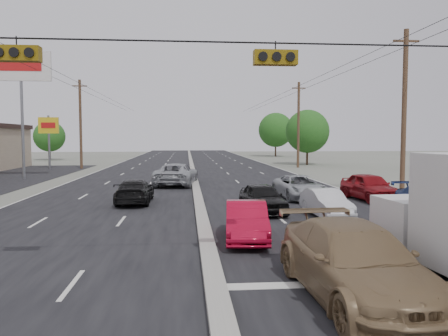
{
  "coord_description": "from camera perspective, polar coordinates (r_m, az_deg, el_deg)",
  "views": [
    {
      "loc": [
        -0.65,
        -10.5,
        3.54
      ],
      "look_at": [
        1.0,
        8.55,
        2.2
      ],
      "focal_mm": 35.0,
      "sensor_mm": 36.0,
      "label": 1
    }
  ],
  "objects": [
    {
      "name": "ground",
      "position": [
        11.09,
        -1.38,
        -14.59
      ],
      "size": [
        200.0,
        200.0,
        0.0
      ],
      "primitive_type": "plane",
      "color": "#606356",
      "rests_on": "ground"
    },
    {
      "name": "road_surface",
      "position": [
        40.65,
        -4.01,
        -1.0
      ],
      "size": [
        20.0,
        160.0,
        0.02
      ],
      "primitive_type": "cube",
      "color": "black",
      "rests_on": "ground"
    },
    {
      "name": "center_median",
      "position": [
        40.65,
        -4.01,
        -0.86
      ],
      "size": [
        0.5,
        160.0,
        0.2
      ],
      "primitive_type": "cube",
      "color": "gray",
      "rests_on": "ground"
    },
    {
      "name": "utility_pole_left_c",
      "position": [
        51.89,
        -18.23,
        5.53
      ],
      "size": [
        1.6,
        0.3,
        10.0
      ],
      "color": "#422D1E",
      "rests_on": "ground"
    },
    {
      "name": "utility_pole_right_b",
      "position": [
        28.73,
        22.47,
        6.83
      ],
      "size": [
        1.6,
        0.3,
        10.0
      ],
      "color": "#422D1E",
      "rests_on": "ground"
    },
    {
      "name": "utility_pole_right_c",
      "position": [
        52.2,
        9.7,
        5.67
      ],
      "size": [
        1.6,
        0.3,
        10.0
      ],
      "color": "#422D1E",
      "rests_on": "ground"
    },
    {
      "name": "traffic_signals",
      "position": [
        10.87,
        6.19,
        14.35
      ],
      "size": [
        25.0,
        0.3,
        0.54
      ],
      "color": "black",
      "rests_on": "ground"
    },
    {
      "name": "pole_sign_billboard",
      "position": [
        41.26,
        -25.01,
        11.05
      ],
      "size": [
        5.0,
        0.25,
        11.0
      ],
      "color": "slate",
      "rests_on": "ground"
    },
    {
      "name": "pole_sign_far",
      "position": [
        52.78,
        -21.93,
        4.66
      ],
      "size": [
        2.2,
        0.25,
        6.0
      ],
      "color": "slate",
      "rests_on": "ground"
    },
    {
      "name": "tree_left_far",
      "position": [
        73.66,
        -21.84,
        3.85
      ],
      "size": [
        4.8,
        4.8,
        6.12
      ],
      "color": "#382619",
      "rests_on": "ground"
    },
    {
      "name": "tree_right_mid",
      "position": [
        57.66,
        10.84,
        4.72
      ],
      "size": [
        5.6,
        5.6,
        7.14
      ],
      "color": "#382619",
      "rests_on": "ground"
    },
    {
      "name": "tree_right_far",
      "position": [
        82.21,
        6.77,
        4.96
      ],
      "size": [
        6.4,
        6.4,
        8.16
      ],
      "color": "#382619",
      "rests_on": "ground"
    },
    {
      "name": "tan_sedan",
      "position": [
        10.13,
        16.73,
        -11.8
      ],
      "size": [
        2.56,
        5.68,
        1.62
      ],
      "primitive_type": "imported",
      "rotation": [
        0.0,
        0.0,
        0.05
      ],
      "color": "olive",
      "rests_on": "ground"
    },
    {
      "name": "red_sedan",
      "position": [
        15.14,
        2.94,
        -6.99
      ],
      "size": [
        1.75,
        4.07,
        1.3
      ],
      "primitive_type": "imported",
      "rotation": [
        0.0,
        0.0,
        -0.1
      ],
      "color": "#AC0A26",
      "rests_on": "ground"
    },
    {
      "name": "queue_car_a",
      "position": [
        20.63,
        5.05,
        -3.96
      ],
      "size": [
        2.02,
        4.17,
        1.37
      ],
      "primitive_type": "imported",
      "rotation": [
        0.0,
        0.0,
        0.1
      ],
      "color": "black",
      "rests_on": "ground"
    },
    {
      "name": "queue_car_b",
      "position": [
        19.99,
        13.17,
        -4.52
      ],
      "size": [
        1.5,
        3.77,
        1.22
      ],
      "primitive_type": "imported",
      "rotation": [
        0.0,
        0.0,
        0.06
      ],
      "color": "silver",
      "rests_on": "ground"
    },
    {
      "name": "queue_car_c",
      "position": [
        25.52,
        9.84,
        -2.5
      ],
      "size": [
        2.46,
        4.94,
        1.34
      ],
      "primitive_type": "imported",
      "rotation": [
        0.0,
        0.0,
        0.05
      ],
      "color": "#9A9DA1",
      "rests_on": "ground"
    },
    {
      "name": "queue_car_d",
      "position": [
        19.82,
        26.35,
        -4.42
      ],
      "size": [
        2.48,
        5.47,
        1.55
      ],
      "primitive_type": "imported",
      "rotation": [
        0.0,
        0.0,
        -0.06
      ],
      "color": "navy",
      "rests_on": "ground"
    },
    {
      "name": "queue_car_e",
      "position": [
        25.81,
        18.5,
        -2.37
      ],
      "size": [
        2.26,
        4.65,
        1.53
      ],
      "primitive_type": "imported",
      "rotation": [
        0.0,
        0.0,
        0.1
      ],
      "color": "maroon",
      "rests_on": "ground"
    },
    {
      "name": "oncoming_near",
      "position": [
        23.95,
        -11.57,
        -3.01
      ],
      "size": [
        1.82,
        4.46,
        1.29
      ],
      "primitive_type": "imported",
      "rotation": [
        0.0,
        0.0,
        3.14
      ],
      "color": "black",
      "rests_on": "ground"
    },
    {
      "name": "oncoming_far",
      "position": [
        32.45,
        -6.25,
        -0.84
      ],
      "size": [
        3.47,
        6.16,
        1.62
      ],
      "primitive_type": "imported",
      "rotation": [
        0.0,
        0.0,
        3.0
      ],
      "color": "#989B9F",
      "rests_on": "ground"
    }
  ]
}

